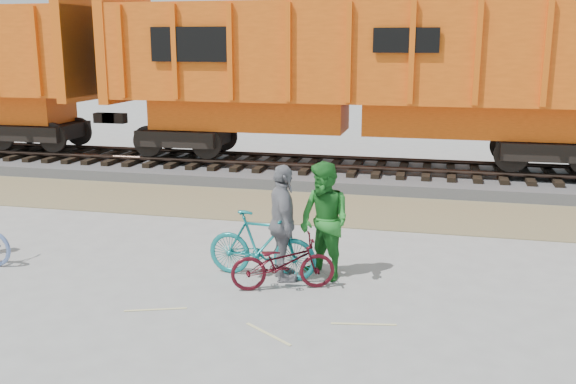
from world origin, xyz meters
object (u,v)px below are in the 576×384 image
(bicycle_maroon, at_px, (283,263))
(person_man, at_px, (324,221))
(bicycle_teal, at_px, (262,245))
(hopper_car_center, at_px, (356,72))
(person_woman, at_px, (283,223))

(bicycle_maroon, distance_m, person_man, 0.98)
(bicycle_teal, bearing_deg, hopper_car_center, 1.59)
(hopper_car_center, relative_size, bicycle_maroon, 8.57)
(person_woman, bearing_deg, hopper_car_center, -23.62)
(hopper_car_center, xyz_separation_m, bicycle_maroon, (0.03, -8.58, -2.58))
(hopper_car_center, relative_size, bicycle_teal, 7.53)
(person_man, bearing_deg, person_woman, -124.05)
(bicycle_maroon, height_order, person_woman, person_woman)
(person_man, bearing_deg, hopper_car_center, 130.57)
(hopper_car_center, xyz_separation_m, person_woman, (-0.07, -8.18, -2.05))
(hopper_car_center, xyz_separation_m, person_man, (0.57, -7.95, -2.04))
(bicycle_teal, bearing_deg, person_woman, -89.41)
(person_man, height_order, person_woman, person_man)
(hopper_car_center, distance_m, person_man, 8.23)
(hopper_car_center, relative_size, person_woman, 7.34)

